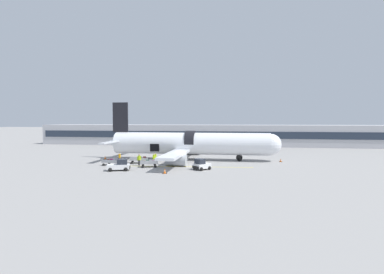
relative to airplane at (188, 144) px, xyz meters
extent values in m
plane|color=gray|center=(0.49, -6.74, -2.95)|extent=(500.00, 500.00, 0.00)
cube|color=yellow|center=(1.17, -8.30, -2.95)|extent=(20.75, 1.91, 0.01)
cube|color=#B2B2B7|center=(0.49, 33.85, 0.04)|extent=(101.73, 10.68, 5.97)
cube|color=#232D3D|center=(0.49, 28.45, 0.33)|extent=(99.69, 0.16, 1.91)
cylinder|color=white|center=(0.41, 0.00, 0.09)|extent=(28.82, 4.01, 4.01)
sphere|color=white|center=(14.82, 0.00, 0.09)|extent=(3.81, 3.81, 3.81)
cone|color=white|center=(-14.00, 0.00, 0.09)|extent=(4.62, 3.69, 3.69)
cylinder|color=black|center=(0.41, -0.04, 0.45)|extent=(1.73, 4.02, 4.02)
cube|color=black|center=(-13.25, 0.00, 4.94)|extent=(3.01, 0.28, 5.69)
cube|color=white|center=(-13.31, -4.01, 0.49)|extent=(1.14, 8.02, 0.20)
cube|color=white|center=(-13.31, 4.01, 0.49)|extent=(1.14, 8.02, 0.20)
cube|color=white|center=(-0.74, -7.76, -1.01)|extent=(2.72, 14.33, 0.40)
cube|color=white|center=(-0.74, 7.77, -1.01)|extent=(2.72, 14.33, 0.40)
cylinder|color=#B2B7BF|center=(-0.54, -8.02, -1.95)|extent=(3.19, 1.95, 1.95)
cylinder|color=#B2B7BF|center=(-0.54, 8.03, -1.95)|extent=(3.19, 1.95, 1.95)
cube|color=black|center=(-5.93, -1.98, -0.61)|extent=(1.70, 0.12, 1.40)
cylinder|color=#56565B|center=(9.35, 0.00, -1.64)|extent=(0.22, 0.22, 1.45)
sphere|color=black|center=(9.35, 0.00, -2.36)|extent=(1.17, 1.17, 1.17)
cylinder|color=#56565B|center=(-2.47, -2.70, -1.64)|extent=(0.22, 0.22, 1.45)
sphere|color=black|center=(-2.47, -2.70, -2.36)|extent=(1.17, 1.17, 1.17)
cylinder|color=#56565B|center=(-2.47, 2.71, -1.64)|extent=(0.22, 0.22, 1.45)
sphere|color=black|center=(-2.47, 2.71, -2.36)|extent=(1.17, 1.17, 1.17)
cube|color=white|center=(3.91, -10.72, -2.37)|extent=(2.79, 2.79, 0.68)
cube|color=#232833|center=(3.63, -11.00, -1.66)|extent=(1.74, 1.73, 0.75)
cube|color=black|center=(3.08, -11.55, -2.51)|extent=(1.16, 1.16, 0.34)
sphere|color=black|center=(2.80, -10.69, -2.67)|extent=(0.56, 0.56, 0.56)
sphere|color=black|center=(3.94, -11.83, -2.67)|extent=(0.56, 0.56, 0.56)
sphere|color=black|center=(3.89, -9.61, -2.67)|extent=(0.56, 0.56, 0.56)
sphere|color=black|center=(5.02, -10.74, -2.67)|extent=(0.56, 0.56, 0.56)
cube|color=white|center=(-8.01, -13.52, -2.37)|extent=(3.51, 2.50, 0.68)
cube|color=#232833|center=(-7.48, -13.34, -1.66)|extent=(1.78, 1.71, 0.75)
cube|color=black|center=(-6.46, -12.99, -2.51)|extent=(0.57, 1.36, 0.34)
sphere|color=black|center=(-6.75, -13.87, -2.67)|extent=(0.56, 0.56, 0.56)
sphere|color=black|center=(-7.23, -12.47, -2.67)|extent=(0.56, 0.56, 0.56)
sphere|color=black|center=(-8.80, -14.57, -2.67)|extent=(0.56, 0.56, 0.56)
sphere|color=black|center=(-9.27, -13.17, -2.67)|extent=(0.56, 0.56, 0.56)
cube|color=#999BA0|center=(-7.66, -5.82, -2.38)|extent=(3.36, 2.33, 0.05)
cube|color=#999BA0|center=(-6.22, -5.42, -2.17)|extent=(0.48, 1.54, 0.38)
cube|color=#999BA0|center=(-7.46, -6.55, -2.17)|extent=(2.90, 0.85, 0.38)
cube|color=#999BA0|center=(-7.86, -5.09, -2.17)|extent=(2.90, 0.85, 0.38)
cube|color=#333338|center=(-5.76, -5.29, -2.62)|extent=(0.89, 0.32, 0.06)
sphere|color=black|center=(-6.42, -6.29, -2.75)|extent=(0.40, 0.40, 0.40)
sphere|color=black|center=(-6.84, -4.77, -2.75)|extent=(0.40, 0.40, 0.40)
sphere|color=black|center=(-8.48, -6.86, -2.75)|extent=(0.40, 0.40, 0.40)
sphere|color=black|center=(-8.90, -5.34, -2.75)|extent=(0.40, 0.40, 0.40)
cube|color=black|center=(-7.49, -5.56, -2.06)|extent=(0.53, 0.26, 0.59)
cube|color=#4C1E1E|center=(-6.66, -5.55, -2.08)|extent=(0.53, 0.28, 0.55)
cube|color=#999BA0|center=(-4.58, -9.63, -2.36)|extent=(3.03, 2.19, 0.05)
cube|color=#999BA0|center=(-3.32, -9.21, -2.08)|extent=(0.50, 1.36, 0.50)
cube|color=#999BA0|center=(-4.37, -10.27, -2.08)|extent=(2.55, 0.89, 0.50)
cube|color=#999BA0|center=(-4.79, -8.98, -2.08)|extent=(2.55, 0.89, 0.50)
cube|color=#333338|center=(-2.86, -9.06, -2.61)|extent=(0.88, 0.36, 0.06)
sphere|color=black|center=(-3.46, -10.00, -2.75)|extent=(0.40, 0.40, 0.40)
sphere|color=black|center=(-3.90, -8.66, -2.75)|extent=(0.40, 0.40, 0.40)
sphere|color=black|center=(-5.27, -10.60, -2.75)|extent=(0.40, 0.40, 0.40)
sphere|color=black|center=(-5.71, -9.25, -2.75)|extent=(0.40, 0.40, 0.40)
cube|color=#721951|center=(-4.01, -9.15, -2.14)|extent=(0.47, 0.41, 0.40)
cube|color=olive|center=(-5.22, -9.99, -2.11)|extent=(0.47, 0.33, 0.46)
cube|color=#14472D|center=(-4.80, -9.75, -2.07)|extent=(0.52, 0.44, 0.54)
cube|color=#999BA0|center=(-11.17, -8.72, -2.43)|extent=(3.02, 2.02, 0.05)
cube|color=#999BA0|center=(-9.76, -8.84, -2.18)|extent=(0.21, 1.78, 0.44)
cube|color=#999BA0|center=(-11.24, -9.58, -2.18)|extent=(2.82, 0.30, 0.44)
cube|color=#999BA0|center=(-11.09, -7.86, -2.18)|extent=(2.82, 0.30, 0.44)
cube|color=#333338|center=(-9.28, -8.88, -2.65)|extent=(0.90, 0.16, 0.06)
sphere|color=black|center=(-10.23, -9.69, -2.75)|extent=(0.40, 0.40, 0.40)
sphere|color=black|center=(-10.08, -7.91, -2.75)|extent=(0.40, 0.40, 0.40)
sphere|color=black|center=(-12.25, -9.52, -2.75)|extent=(0.40, 0.40, 0.40)
sphere|color=black|center=(-12.10, -7.74, -2.75)|extent=(0.40, 0.40, 0.40)
cube|color=black|center=(-10.52, -8.39, -2.25)|extent=(0.43, 0.25, 0.31)
cube|color=#4C1E1E|center=(-11.76, -8.82, -2.16)|extent=(0.39, 0.33, 0.49)
cube|color=#721951|center=(-11.27, -8.70, -2.16)|extent=(0.56, 0.33, 0.49)
cylinder|color=#1E2338|center=(-4.65, -6.63, -2.51)|extent=(0.44, 0.44, 0.88)
cylinder|color=#B7E019|center=(-4.65, -6.63, -1.72)|extent=(0.56, 0.56, 0.69)
sphere|color=beige|center=(-4.65, -6.63, -1.26)|extent=(0.24, 0.24, 0.24)
cylinder|color=#B7E019|center=(-4.77, -6.85, -1.80)|extent=(0.18, 0.18, 0.64)
cylinder|color=#B7E019|center=(-4.53, -6.42, -1.80)|extent=(0.18, 0.18, 0.64)
cylinder|color=#1E2338|center=(-5.25, -3.71, -2.57)|extent=(0.36, 0.36, 0.76)
cylinder|color=#B7E019|center=(-5.25, -3.71, -1.89)|extent=(0.47, 0.47, 0.60)
sphere|color=tan|center=(-5.25, -3.71, -1.49)|extent=(0.21, 0.21, 0.21)
cylinder|color=#B7E019|center=(-5.33, -3.51, -1.96)|extent=(0.15, 0.15, 0.55)
cylinder|color=#B7E019|center=(-5.17, -3.90, -1.96)|extent=(0.15, 0.15, 0.55)
cylinder|color=black|center=(-11.14, -5.64, -2.53)|extent=(0.41, 0.41, 0.83)
cylinder|color=orange|center=(-11.14, -5.64, -1.79)|extent=(0.53, 0.53, 0.65)
sphere|color=beige|center=(-11.14, -5.64, -1.35)|extent=(0.23, 0.23, 0.23)
cylinder|color=orange|center=(-11.03, -5.84, -1.86)|extent=(0.17, 0.17, 0.60)
cylinder|color=orange|center=(-11.25, -5.44, -1.86)|extent=(0.17, 0.17, 0.60)
cylinder|color=#2D2D33|center=(-6.66, -8.30, -2.50)|extent=(0.43, 0.43, 0.89)
cylinder|color=#B7E019|center=(-6.66, -8.30, -1.70)|extent=(0.55, 0.55, 0.70)
sphere|color=#9E7556|center=(-6.66, -8.30, -1.23)|extent=(0.25, 0.25, 0.25)
cylinder|color=#B7E019|center=(-6.43, -8.20, -1.78)|extent=(0.17, 0.17, 0.65)
cylinder|color=#B7E019|center=(-6.89, -8.40, -1.78)|extent=(0.17, 0.17, 0.65)
cube|color=black|center=(-5.25, -4.85, -2.62)|extent=(0.47, 0.25, 0.65)
cube|color=black|center=(-5.25, -4.85, -2.24)|extent=(0.29, 0.05, 0.12)
cube|color=black|center=(16.58, -0.20, -2.93)|extent=(0.52, 0.52, 0.03)
cone|color=orange|center=(16.58, -0.20, -2.67)|extent=(0.39, 0.39, 0.55)
cylinder|color=white|center=(16.58, -0.20, -2.65)|extent=(0.22, 0.22, 0.07)
cube|color=black|center=(-0.73, -14.81, -2.93)|extent=(0.56, 0.56, 0.03)
cone|color=orange|center=(-0.73, -14.81, -2.61)|extent=(0.41, 0.41, 0.69)
cylinder|color=white|center=(-0.73, -14.81, -2.57)|extent=(0.24, 0.24, 0.08)
cube|color=black|center=(0.58, -7.14, -2.93)|extent=(0.64, 0.64, 0.03)
cone|color=orange|center=(0.58, -7.14, -2.65)|extent=(0.48, 0.48, 0.59)
cylinder|color=white|center=(0.58, -7.14, -2.62)|extent=(0.28, 0.28, 0.07)
cube|color=black|center=(-15.58, -1.89, -2.93)|extent=(0.58, 0.58, 0.03)
cone|color=orange|center=(-15.58, -1.89, -2.62)|extent=(0.43, 0.43, 0.67)
cylinder|color=white|center=(-15.58, -1.89, -2.58)|extent=(0.25, 0.25, 0.08)
camera|label=1|loc=(9.54, -54.48, 4.37)|focal=28.00mm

